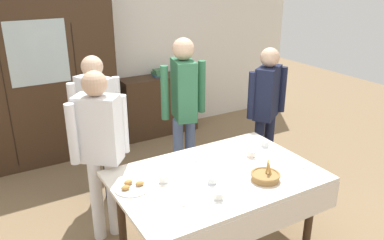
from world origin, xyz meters
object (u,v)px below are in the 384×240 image
Objects in this scene: book_stack at (158,73)px; tea_cup_mid_left at (251,154)px; tea_cup_near_right at (219,196)px; tea_cup_mid_right at (212,181)px; person_behind_table_left at (184,100)px; spoon_far_right at (181,206)px; wall_cabinet at (39,83)px; bookshelf_low at (159,105)px; tea_cup_far_right at (164,180)px; dining_table at (219,186)px; person_beside_shelf at (100,142)px; pastry_plate at (132,187)px; person_behind_table_right at (267,103)px; spoon_far_left at (302,169)px; person_near_right_end at (97,117)px; spoon_back_edge at (194,162)px; bread_basket at (265,176)px; tea_cup_front_edge at (265,144)px.

tea_cup_mid_left is (-0.28, -2.49, -0.16)m from book_stack.
tea_cup_near_right and tea_cup_mid_right have the same top height.
spoon_far_right is at bearing -119.83° from person_behind_table_left.
wall_cabinet is at bearing 103.85° from tea_cup_near_right.
bookshelf_low is 8.65× the size of tea_cup_near_right.
tea_cup_mid_left is at bearing 20.89° from tea_cup_mid_right.
tea_cup_far_right is at bearing -79.25° from wall_cabinet.
dining_table is 1.07× the size of person_beside_shelf.
tea_cup_mid_right is 0.46× the size of pastry_plate.
dining_table is 1.45m from person_behind_table_right.
tea_cup_far_right reaches higher than pastry_plate.
bookshelf_low is 8.65× the size of tea_cup_mid_left.
person_behind_table_right is at bearing 65.01° from spoon_far_left.
person_beside_shelf is at bearing 98.69° from pastry_plate.
tea_cup_mid_left is 0.08× the size of person_near_right_end.
pastry_plate is 0.17× the size of person_behind_table_left.
pastry_plate is 0.65m from spoon_back_edge.
person_beside_shelf reaches higher than tea_cup_mid_right.
bread_basket is 2.02× the size of spoon_far_left.
tea_cup_mid_left is 1.00× the size of tea_cup_front_edge.
person_beside_shelf is at bearing 138.74° from bread_basket.
wall_cabinet is 17.18× the size of spoon_back_edge.
book_stack is 1.88m from person_near_right_end.
spoon_back_edge is 0.83m from person_beside_shelf.
person_near_right_end is (-0.12, 1.53, 0.21)m from spoon_far_right.
person_beside_shelf is at bearing 163.47° from tea_cup_front_edge.
spoon_far_left is 0.08× the size of person_behind_table_right.
tea_cup_front_edge is 1.27m from spoon_far_right.
person_behind_table_left is at bearing -13.65° from person_near_right_end.
book_stack is at bearing 74.61° from dining_table.
tea_cup_mid_right is (0.32, -0.20, -0.00)m from tea_cup_far_right.
tea_cup_near_right is 0.08× the size of person_near_right_end.
book_stack reaches higher than pastry_plate.
pastry_plate is (-0.68, 0.19, 0.10)m from dining_table.
person_behind_table_left is (0.28, 1.09, 0.39)m from dining_table.
bookshelf_low is 2.78m from tea_cup_far_right.
pastry_plate is at bearing -84.87° from wall_cabinet.
tea_cup_mid_left is at bearing 22.12° from spoon_far_right.
tea_cup_front_edge is at bearing -90.66° from bookshelf_low.
dining_table is 14.12× the size of spoon_far_left.
spoon_back_edge reaches higher than dining_table.
book_stack is at bearing 83.66° from tea_cup_mid_left.
person_behind_table_left is at bearing 60.17° from spoon_far_right.
spoon_far_left is 0.08× the size of person_beside_shelf.
spoon_back_edge is at bearing 121.06° from bread_basket.
person_beside_shelf is at bearing 155.88° from tea_cup_mid_left.
dining_table is at bearing -15.19° from pastry_plate.
book_stack is 1.72× the size of spoon_back_edge.
bread_basket is 2.02× the size of spoon_far_right.
bread_basket is (-0.44, -2.88, 0.33)m from bookshelf_low.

